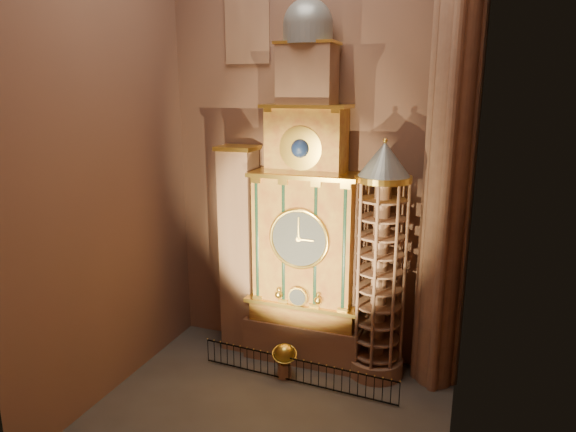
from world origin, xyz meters
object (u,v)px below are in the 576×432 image
at_px(stair_turret, 380,265).
at_px(celestial_globe, 284,358).
at_px(astronomical_clock, 306,225).
at_px(portrait_tower, 240,249).
at_px(iron_railing, 296,371).

height_order(stair_turret, celestial_globe, stair_turret).
distance_m(astronomical_clock, portrait_tower, 3.73).
bearing_deg(stair_turret, portrait_tower, 177.67).
height_order(celestial_globe, iron_railing, celestial_globe).
height_order(astronomical_clock, stair_turret, astronomical_clock).
bearing_deg(celestial_globe, stair_turret, 25.44).
xyz_separation_m(portrait_tower, stair_turret, (6.90, -0.28, 0.12)).
height_order(portrait_tower, celestial_globe, portrait_tower).
relative_size(celestial_globe, iron_railing, 0.18).
bearing_deg(stair_turret, iron_railing, -146.41).
relative_size(astronomical_clock, stair_turret, 1.55).
distance_m(astronomical_clock, iron_railing, 6.51).
xyz_separation_m(astronomical_clock, iron_railing, (0.37, -2.35, -6.07)).
bearing_deg(celestial_globe, iron_railing, -22.74).
height_order(astronomical_clock, iron_railing, astronomical_clock).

